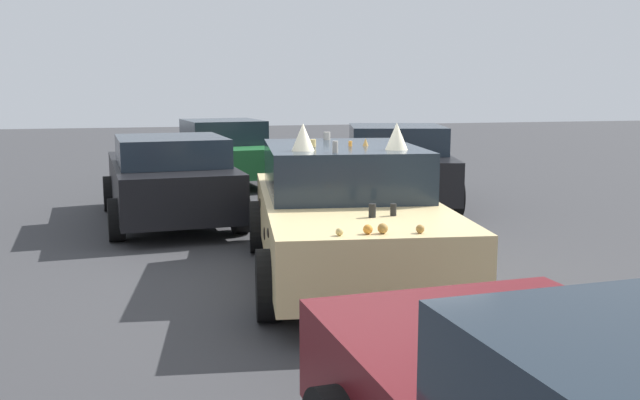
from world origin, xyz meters
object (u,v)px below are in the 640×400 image
at_px(parked_sedan_near_right, 221,151).
at_px(parked_sedan_near_left, 394,165).
at_px(art_car_decorated, 345,211).
at_px(parked_sedan_far_right, 170,178).

height_order(parked_sedan_near_right, parked_sedan_near_left, parked_sedan_near_left).
bearing_deg(parked_sedan_near_left, art_car_decorated, 167.87).
bearing_deg(parked_sedan_far_right, art_car_decorated, -158.59).
bearing_deg(parked_sedan_near_right, art_car_decorated, 176.33).
bearing_deg(art_car_decorated, parked_sedan_near_left, 161.00).
height_order(parked_sedan_far_right, parked_sedan_near_left, parked_sedan_near_left).
xyz_separation_m(art_car_decorated, parked_sedan_near_left, (4.58, -2.22, -0.04)).
xyz_separation_m(art_car_decorated, parked_sedan_far_right, (3.73, 1.82, -0.06)).
bearing_deg(art_car_decorated, parked_sedan_near_right, -169.25).
relative_size(art_car_decorated, parked_sedan_near_right, 1.04).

